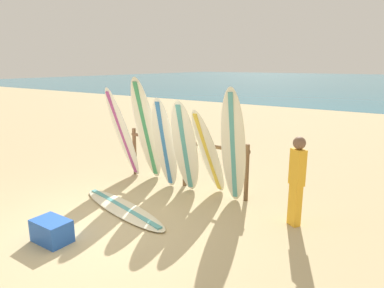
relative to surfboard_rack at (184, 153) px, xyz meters
name	(u,v)px	position (x,y,z in m)	size (l,w,h in m)	color
ground_plane	(104,229)	(0.12, -2.50, -0.77)	(120.00, 120.00, 0.00)	tan
surfboard_rack	(184,153)	(0.00, 0.00, 0.00)	(3.18, 0.09, 1.18)	brown
surfboard_leaning_far_left	(123,134)	(-1.47, -0.44, 0.35)	(0.55, 0.91, 2.24)	white
surfboard_leaning_left	(146,131)	(-0.87, -0.28, 0.47)	(0.67, 0.96, 2.48)	silver
surfboard_leaning_center_left	(165,144)	(-0.23, -0.41, 0.26)	(0.56, 0.58, 2.06)	white
surfboard_leaning_center	(185,148)	(0.32, -0.42, 0.26)	(0.65, 0.77, 2.05)	white
surfboard_leaning_center_right	(209,153)	(0.80, -0.27, 0.18)	(0.63, 1.00, 1.90)	silver
surfboard_leaning_right	(233,148)	(1.41, -0.37, 0.40)	(0.59, 0.71, 2.35)	silver
surfboard_lying_on_sand	(123,208)	(-0.20, -1.76, -0.74)	(2.63, 1.11, 0.08)	beige
beachgoer_standing	(297,178)	(2.70, -0.52, 0.09)	(0.30, 0.27, 1.57)	gold
cooler_box	(52,231)	(-0.25, -3.23, -0.59)	(0.60, 0.40, 0.36)	blue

